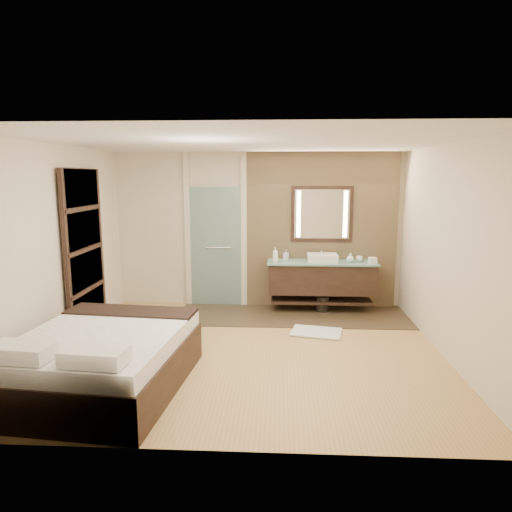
# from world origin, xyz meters

# --- Properties ---
(floor) EXTENTS (5.00, 5.00, 0.00)m
(floor) POSITION_xyz_m (0.00, 0.00, 0.00)
(floor) COLOR #AC8348
(floor) RESTS_ON ground
(tile_strip) EXTENTS (3.80, 1.30, 0.01)m
(tile_strip) POSITION_xyz_m (0.60, 1.60, 0.01)
(tile_strip) COLOR #3C2F20
(tile_strip) RESTS_ON floor
(stone_wall) EXTENTS (2.60, 0.08, 2.70)m
(stone_wall) POSITION_xyz_m (1.10, 2.21, 1.35)
(stone_wall) COLOR tan
(stone_wall) RESTS_ON floor
(vanity) EXTENTS (1.85, 0.55, 0.88)m
(vanity) POSITION_xyz_m (1.10, 1.92, 0.58)
(vanity) COLOR black
(vanity) RESTS_ON stone_wall
(mirror_unit) EXTENTS (1.06, 0.04, 0.96)m
(mirror_unit) POSITION_xyz_m (1.10, 2.16, 1.65)
(mirror_unit) COLOR black
(mirror_unit) RESTS_ON stone_wall
(frosted_door) EXTENTS (1.10, 0.12, 2.70)m
(frosted_door) POSITION_xyz_m (-0.75, 2.20, 1.14)
(frosted_door) COLOR #A4D0C9
(frosted_door) RESTS_ON floor
(shoji_partition) EXTENTS (0.06, 1.20, 2.40)m
(shoji_partition) POSITION_xyz_m (-2.43, 0.60, 1.21)
(shoji_partition) COLOR black
(shoji_partition) RESTS_ON floor
(bed) EXTENTS (1.83, 2.20, 0.79)m
(bed) POSITION_xyz_m (-1.53, -1.16, 0.33)
(bed) COLOR black
(bed) RESTS_ON floor
(bath_mat) EXTENTS (0.81, 0.64, 0.02)m
(bath_mat) POSITION_xyz_m (0.93, 0.75, 0.02)
(bath_mat) COLOR silver
(bath_mat) RESTS_ON floor
(waste_bin) EXTENTS (0.29, 0.29, 0.27)m
(waste_bin) POSITION_xyz_m (1.12, 1.85, 0.14)
(waste_bin) COLOR black
(waste_bin) RESTS_ON floor
(tissue_box) EXTENTS (0.13, 0.13, 0.10)m
(tissue_box) POSITION_xyz_m (1.92, 1.78, 0.92)
(tissue_box) COLOR silver
(tissue_box) RESTS_ON vanity
(soap_bottle_a) EXTENTS (0.10, 0.10, 0.25)m
(soap_bottle_a) POSITION_xyz_m (0.31, 1.83, 0.99)
(soap_bottle_a) COLOR white
(soap_bottle_a) RESTS_ON vanity
(soap_bottle_b) EXTENTS (0.10, 0.10, 0.18)m
(soap_bottle_b) POSITION_xyz_m (0.49, 2.05, 0.95)
(soap_bottle_b) COLOR #B2B2B2
(soap_bottle_b) RESTS_ON vanity
(soap_bottle_c) EXTENTS (0.12, 0.12, 0.16)m
(soap_bottle_c) POSITION_xyz_m (1.57, 1.87, 0.94)
(soap_bottle_c) COLOR #C3F5EB
(soap_bottle_c) RESTS_ON vanity
(cup) EXTENTS (0.15, 0.15, 0.09)m
(cup) POSITION_xyz_m (1.73, 1.95, 0.91)
(cup) COLOR white
(cup) RESTS_ON vanity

